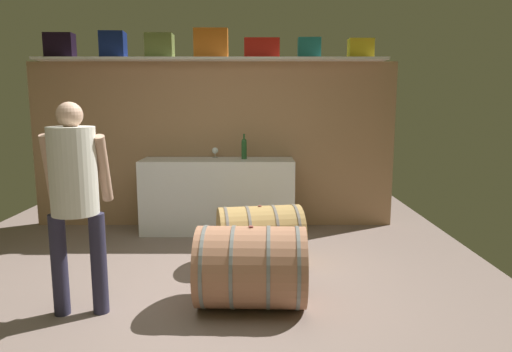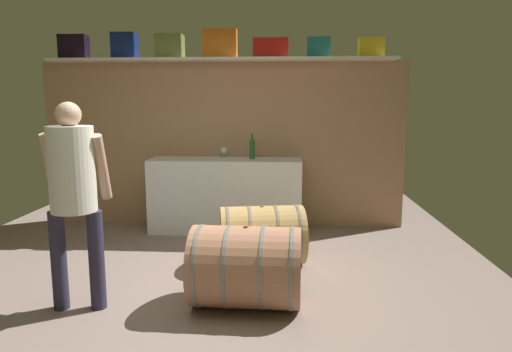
{
  "view_description": "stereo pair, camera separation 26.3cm",
  "coord_description": "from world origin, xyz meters",
  "px_view_note": "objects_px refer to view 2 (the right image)",
  "views": [
    {
      "loc": [
        0.56,
        -3.59,
        1.65
      ],
      "look_at": [
        0.56,
        0.59,
        0.97
      ],
      "focal_mm": 32.14,
      "sensor_mm": 36.0,
      "label": 1
    },
    {
      "loc": [
        0.83,
        -3.58,
        1.65
      ],
      "look_at": [
        0.56,
        0.59,
        0.97
      ],
      "focal_mm": 32.14,
      "sensor_mm": 36.0,
      "label": 2
    }
  ],
  "objects_px": {
    "toolcase_teal": "(318,48)",
    "wine_glass": "(224,151)",
    "toolcase_yellow": "(371,48)",
    "work_cabinet": "(226,195)",
    "wine_bottle_green": "(252,148)",
    "toolcase_red": "(271,48)",
    "wine_barrel_far": "(246,267)",
    "toolcase_black": "(74,47)",
    "toolcase_orange": "(220,44)",
    "winemaker_pouring": "(73,185)",
    "toolcase_olive": "(170,47)",
    "toolcase_navy": "(125,46)",
    "wine_barrel_near": "(262,235)"
  },
  "relations": [
    {
      "from": "toolcase_olive",
      "to": "wine_barrel_far",
      "type": "bearing_deg",
      "value": -65.64
    },
    {
      "from": "toolcase_olive",
      "to": "toolcase_orange",
      "type": "distance_m",
      "value": 0.64
    },
    {
      "from": "toolcase_navy",
      "to": "toolcase_yellow",
      "type": "height_order",
      "value": "toolcase_navy"
    },
    {
      "from": "wine_bottle_green",
      "to": "wine_barrel_near",
      "type": "bearing_deg",
      "value": -81.4
    },
    {
      "from": "wine_barrel_near",
      "to": "wine_bottle_green",
      "type": "bearing_deg",
      "value": 88.69
    },
    {
      "from": "toolcase_red",
      "to": "wine_barrel_near",
      "type": "relative_size",
      "value": 0.47
    },
    {
      "from": "toolcase_teal",
      "to": "work_cabinet",
      "type": "height_order",
      "value": "toolcase_teal"
    },
    {
      "from": "toolcase_black",
      "to": "toolcase_red",
      "type": "xyz_separation_m",
      "value": [
        2.54,
        0.0,
        -0.03
      ]
    },
    {
      "from": "toolcase_teal",
      "to": "toolcase_orange",
      "type": "bearing_deg",
      "value": -177.8
    },
    {
      "from": "toolcase_olive",
      "to": "toolcase_orange",
      "type": "xyz_separation_m",
      "value": [
        0.64,
        0.0,
        0.03
      ]
    },
    {
      "from": "toolcase_orange",
      "to": "toolcase_yellow",
      "type": "relative_size",
      "value": 1.38
    },
    {
      "from": "wine_bottle_green",
      "to": "wine_barrel_far",
      "type": "relative_size",
      "value": 0.36
    },
    {
      "from": "toolcase_yellow",
      "to": "toolcase_orange",
      "type": "bearing_deg",
      "value": 179.83
    },
    {
      "from": "toolcase_black",
      "to": "toolcase_olive",
      "type": "height_order",
      "value": "toolcase_black"
    },
    {
      "from": "toolcase_red",
      "to": "wine_glass",
      "type": "distance_m",
      "value": 1.43
    },
    {
      "from": "wine_glass",
      "to": "wine_barrel_far",
      "type": "relative_size",
      "value": 0.15
    },
    {
      "from": "toolcase_red",
      "to": "wine_barrel_near",
      "type": "height_order",
      "value": "toolcase_red"
    },
    {
      "from": "toolcase_teal",
      "to": "work_cabinet",
      "type": "bearing_deg",
      "value": -168.41
    },
    {
      "from": "toolcase_navy",
      "to": "wine_glass",
      "type": "distance_m",
      "value": 1.83
    },
    {
      "from": "toolcase_red",
      "to": "wine_barrel_far",
      "type": "distance_m",
      "value": 3.11
    },
    {
      "from": "wine_barrel_far",
      "to": "work_cabinet",
      "type": "bearing_deg",
      "value": 103.14
    },
    {
      "from": "wine_bottle_green",
      "to": "toolcase_red",
      "type": "bearing_deg",
      "value": 34.34
    },
    {
      "from": "toolcase_yellow",
      "to": "winemaker_pouring",
      "type": "relative_size",
      "value": 0.18
    },
    {
      "from": "toolcase_red",
      "to": "wine_bottle_green",
      "type": "height_order",
      "value": "toolcase_red"
    },
    {
      "from": "toolcase_orange",
      "to": "winemaker_pouring",
      "type": "bearing_deg",
      "value": -108.18
    },
    {
      "from": "toolcase_yellow",
      "to": "wine_barrel_near",
      "type": "bearing_deg",
      "value": -132.35
    },
    {
      "from": "toolcase_black",
      "to": "toolcase_yellow",
      "type": "bearing_deg",
      "value": -2.16
    },
    {
      "from": "toolcase_yellow",
      "to": "wine_glass",
      "type": "relative_size",
      "value": 2.28
    },
    {
      "from": "toolcase_red",
      "to": "toolcase_olive",
      "type": "bearing_deg",
      "value": 179.99
    },
    {
      "from": "toolcase_olive",
      "to": "toolcase_red",
      "type": "height_order",
      "value": "toolcase_olive"
    },
    {
      "from": "toolcase_black",
      "to": "wine_glass",
      "type": "distance_m",
      "value": 2.34
    },
    {
      "from": "toolcase_teal",
      "to": "wine_barrel_near",
      "type": "relative_size",
      "value": 0.3
    },
    {
      "from": "toolcase_orange",
      "to": "wine_barrel_far",
      "type": "height_order",
      "value": "toolcase_orange"
    },
    {
      "from": "toolcase_olive",
      "to": "toolcase_red",
      "type": "xyz_separation_m",
      "value": [
        1.28,
        0.0,
        -0.03
      ]
    },
    {
      "from": "toolcase_red",
      "to": "wine_barrel_far",
      "type": "height_order",
      "value": "toolcase_red"
    },
    {
      "from": "toolcase_navy",
      "to": "toolcase_olive",
      "type": "xyz_separation_m",
      "value": [
        0.58,
        0.0,
        -0.01
      ]
    },
    {
      "from": "toolcase_red",
      "to": "winemaker_pouring",
      "type": "distance_m",
      "value": 3.18
    },
    {
      "from": "toolcase_red",
      "to": "work_cabinet",
      "type": "relative_size",
      "value": 0.23
    },
    {
      "from": "toolcase_orange",
      "to": "toolcase_teal",
      "type": "distance_m",
      "value": 1.24
    },
    {
      "from": "wine_glass",
      "to": "toolcase_teal",
      "type": "bearing_deg",
      "value": 0.64
    },
    {
      "from": "work_cabinet",
      "to": "wine_bottle_green",
      "type": "distance_m",
      "value": 0.69
    },
    {
      "from": "toolcase_teal",
      "to": "wine_glass",
      "type": "distance_m",
      "value": 1.77
    },
    {
      "from": "wine_barrel_near",
      "to": "toolcase_orange",
      "type": "bearing_deg",
      "value": 103.38
    },
    {
      "from": "toolcase_orange",
      "to": "wine_barrel_far",
      "type": "relative_size",
      "value": 0.47
    },
    {
      "from": "toolcase_teal",
      "to": "wine_bottle_green",
      "type": "xyz_separation_m",
      "value": [
        -0.82,
        -0.15,
        -1.25
      ]
    },
    {
      "from": "work_cabinet",
      "to": "wine_bottle_green",
      "type": "relative_size",
      "value": 6.02
    },
    {
      "from": "toolcase_black",
      "to": "toolcase_navy",
      "type": "height_order",
      "value": "toolcase_navy"
    },
    {
      "from": "toolcase_olive",
      "to": "wine_barrel_near",
      "type": "distance_m",
      "value": 2.77
    },
    {
      "from": "toolcase_black",
      "to": "work_cabinet",
      "type": "height_order",
      "value": "toolcase_black"
    },
    {
      "from": "toolcase_yellow",
      "to": "wine_glass",
      "type": "height_order",
      "value": "toolcase_yellow"
    }
  ]
}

